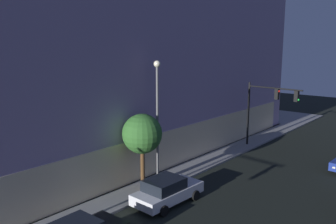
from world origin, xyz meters
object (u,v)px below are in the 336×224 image
at_px(traffic_light_far_corner, 268,102).
at_px(sidewalk_tree, 142,134).
at_px(modern_building, 71,40).
at_px(street_lamp_sidewalk, 157,107).
at_px(car_white, 167,191).

xyz_separation_m(traffic_light_far_corner, sidewalk_tree, (-13.75, 1.98, -0.59)).
distance_m(modern_building, sidewalk_tree, 18.94).
relative_size(traffic_light_far_corner, street_lamp_sidewalk, 0.72).
xyz_separation_m(sidewalk_tree, car_white, (-0.38, -2.37, -2.97)).
distance_m(traffic_light_far_corner, sidewalk_tree, 13.90).
bearing_deg(traffic_light_far_corner, modern_building, 111.26).
distance_m(street_lamp_sidewalk, car_white, 5.49).
bearing_deg(sidewalk_tree, traffic_light_far_corner, -8.19).
bearing_deg(street_lamp_sidewalk, traffic_light_far_corner, -10.02).
relative_size(sidewalk_tree, car_white, 1.08).
xyz_separation_m(modern_building, traffic_light_far_corner, (7.28, -18.70, -5.50)).
bearing_deg(car_white, traffic_light_far_corner, 1.60).
relative_size(street_lamp_sidewalk, sidewalk_tree, 1.66).
bearing_deg(sidewalk_tree, modern_building, 68.86).
distance_m(modern_building, street_lamp_sidewalk, 17.86).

